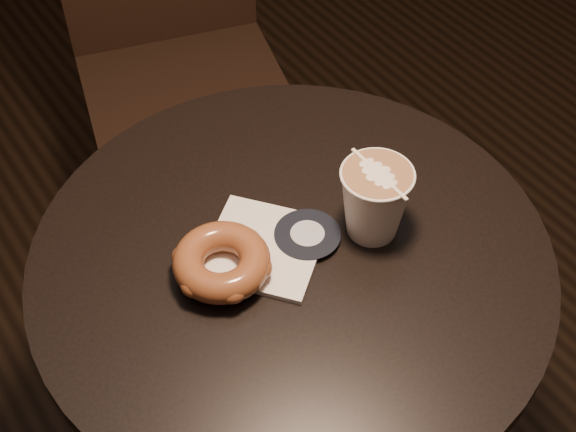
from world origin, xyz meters
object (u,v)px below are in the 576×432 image
Objects in this scene: pastry_bag at (264,247)px; latte_cup at (374,202)px; doughnut at (222,262)px; chair at (170,21)px; cafe_table at (291,335)px.

latte_cup is at bearing -59.21° from pastry_bag.
doughnut reaches higher than pastry_bag.
doughnut is (-0.32, -0.75, 0.19)m from chair.
cafe_table is at bearing -89.92° from chair.
chair is at bearing 32.99° from pastry_bag.
latte_cup reaches higher than pastry_bag.
pastry_bag is at bearing -92.34° from chair.
pastry_bag is 1.16× the size of doughnut.
pastry_bag is at bearing 137.31° from cafe_table.
chair reaches higher than doughnut.
doughnut is 1.17× the size of latte_cup.
latte_cup is (0.21, -0.05, 0.03)m from doughnut.
cafe_table is 5.95× the size of doughnut.
cafe_table is 6.96× the size of latte_cup.
doughnut is at bearing 169.06° from cafe_table.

